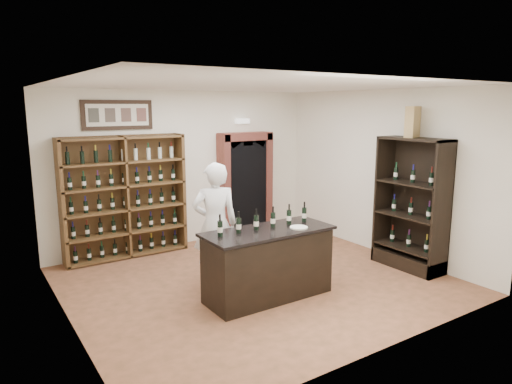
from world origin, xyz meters
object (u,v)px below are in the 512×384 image
counter_bottle_0 (220,228)px  shopkeeper (215,224)px  wine_shelf (125,197)px  side_cabinet (411,224)px  tasting_counter (268,264)px  wine_crate (413,122)px

counter_bottle_0 → shopkeeper: 0.84m
wine_shelf → counter_bottle_0: wine_shelf is taller
side_cabinet → shopkeeper: (-3.12, 1.14, 0.19)m
tasting_counter → wine_crate: 3.35m
wine_shelf → side_cabinet: 5.02m
side_cabinet → wine_shelf: bearing=139.8°
tasting_counter → wine_crate: (2.71, -0.21, 1.96)m
wine_crate → tasting_counter: bearing=156.0°
wine_shelf → counter_bottle_0: 2.87m
side_cabinet → wine_crate: (-0.01, 0.09, 1.70)m
side_cabinet → shopkeeper: side_cabinet is taller
wine_shelf → wine_crate: size_ratio=4.38×
wine_shelf → wine_crate: 5.12m
wine_crate → counter_bottle_0: bearing=155.4°
tasting_counter → side_cabinet: bearing=-6.3°
shopkeeper → wine_crate: (3.11, -1.05, 1.50)m
counter_bottle_0 → side_cabinet: (3.44, -0.39, -0.35)m
wine_shelf → wine_crate: bearing=-39.5°
side_cabinet → shopkeeper: 3.32m
shopkeeper → counter_bottle_0: bearing=84.6°
tasting_counter → side_cabinet: size_ratio=0.85×
side_cabinet → shopkeeper: size_ratio=1.16×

